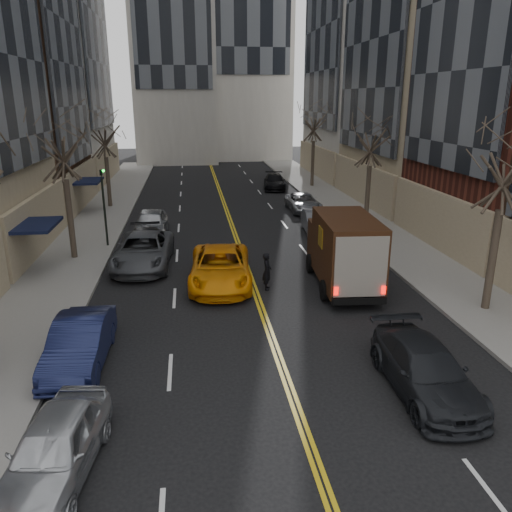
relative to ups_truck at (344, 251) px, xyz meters
The scene contains 20 objects.
sidewalk_left 18.13m from the ups_truck, 135.81° to the left, with size 4.00×66.00×0.15m, color slate.
sidewalk_right 13.66m from the ups_truck, 68.15° to the left, with size 4.00×66.00×0.15m, color slate.
tree_lf_mid 14.77m from the ups_truck, 156.33° to the left, with size 3.20×3.20×8.91m.
tree_lf_far 22.96m from the ups_truck, 124.45° to the left, with size 3.20×3.20×8.12m.
tree_rt_near 7.62m from the ups_truck, 35.12° to the right, with size 3.20×3.20×8.71m.
tree_rt_mid 12.49m from the ups_truck, 65.40° to the left, with size 3.20×3.20×8.32m.
tree_rt_far 26.54m from the ups_truck, 79.27° to the left, with size 3.20×3.20×9.11m.
traffic_signal 13.70m from the ups_truck, 146.23° to the left, with size 0.29×0.26×4.70m.
ups_truck is the anchor object (origin of this frame).
observer_sedan 8.54m from the ups_truck, 90.98° to the right, with size 2.05×4.92×1.42m.
taxi 5.55m from the ups_truck, 169.47° to the left, with size 2.68×5.82×1.62m, color orange.
pedestrian 3.50m from the ups_truck, behind, with size 0.61×0.40×1.67m, color black.
parked_lf_a 14.44m from the ups_truck, 132.94° to the right, with size 1.68×4.18×1.42m, color #B3B7BC.
parked_lf_b 11.71m from the ups_truck, 151.46° to the right, with size 1.58×4.52×1.49m, color #13193D.
parked_lf_c 9.94m from the ups_truck, 156.04° to the left, with size 2.68×5.80×1.61m, color #47494E.
parked_lf_d 10.69m from the ups_truck, 148.23° to the left, with size 1.95×4.81×1.39m, color black.
parked_lf_e 13.21m from the ups_truck, 133.38° to the left, with size 1.95×4.84×1.65m, color #9A9DA1.
parked_rt_a 9.35m from the ups_truck, 82.91° to the left, with size 1.47×4.23×1.39m, color #4B4D53.
parked_rt_b 15.51m from the ups_truck, 83.71° to the left, with size 2.16×4.69×1.30m, color #9B9DA2.
parked_rt_c 25.00m from the ups_truck, 87.37° to the left, with size 1.91×4.69×1.36m, color black.
Camera 1 is at (-2.65, -5.90, 8.14)m, focal length 35.00 mm.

